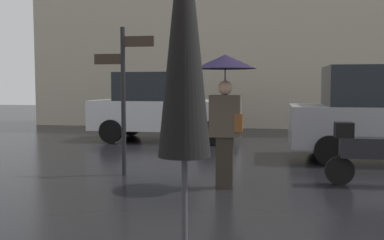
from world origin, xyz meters
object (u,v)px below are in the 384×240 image
(pedestrian_with_umbrella, at_px, (225,87))
(street_signpost, at_px, (124,86))
(parked_scooter, at_px, (370,151))
(parked_car_left, at_px, (164,106))
(folded_patio_umbrella_near, at_px, (184,41))

(pedestrian_with_umbrella, bearing_deg, street_signpost, 138.83)
(parked_scooter, distance_m, street_signpost, 4.24)
(parked_car_left, height_order, street_signpost, street_signpost)
(pedestrian_with_umbrella, relative_size, street_signpost, 0.79)
(folded_patio_umbrella_near, distance_m, parked_scooter, 5.39)
(folded_patio_umbrella_near, height_order, pedestrian_with_umbrella, folded_patio_umbrella_near)
(parked_scooter, relative_size, parked_car_left, 0.35)
(folded_patio_umbrella_near, relative_size, street_signpost, 1.04)
(parked_scooter, distance_m, parked_car_left, 6.97)
(folded_patio_umbrella_near, xyz_separation_m, street_signpost, (-2.03, 4.95, -0.27))
(parked_car_left, xyz_separation_m, street_signpost, (0.48, -5.09, 0.60))
(parked_scooter, height_order, parked_car_left, parked_car_left)
(pedestrian_with_umbrella, relative_size, parked_car_left, 0.49)
(pedestrian_with_umbrella, xyz_separation_m, parked_scooter, (2.25, 0.53, -1.02))
(parked_scooter, bearing_deg, folded_patio_umbrella_near, -100.28)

